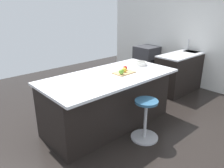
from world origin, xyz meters
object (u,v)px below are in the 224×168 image
(cutting_board, at_px, (124,73))
(apple_green, at_px, (121,72))
(stool_by_window, at_px, (145,121))
(apple_red, at_px, (125,68))
(apple_yellow, at_px, (124,70))
(oven_range, at_px, (146,61))
(kitchen_island, at_px, (108,100))
(fruit_bowl, at_px, (141,63))

(cutting_board, relative_size, apple_green, 4.22)
(stool_by_window, bearing_deg, apple_red, -107.79)
(cutting_board, xyz_separation_m, apple_yellow, (-0.00, 0.01, 0.05))
(oven_range, bearing_deg, apple_green, 30.97)
(apple_green, bearing_deg, kitchen_island, -50.65)
(kitchen_island, height_order, fruit_bowl, fruit_bowl)
(apple_green, relative_size, fruit_bowl, 0.40)
(stool_by_window, xyz_separation_m, cutting_board, (-0.13, -0.63, 0.63))
(kitchen_island, relative_size, stool_by_window, 3.45)
(kitchen_island, distance_m, fruit_bowl, 1.00)
(kitchen_island, bearing_deg, stool_by_window, 100.16)
(apple_yellow, distance_m, fruit_bowl, 0.62)
(apple_yellow, bearing_deg, apple_green, 23.27)
(apple_yellow, bearing_deg, stool_by_window, 78.18)
(cutting_board, height_order, apple_yellow, apple_yellow)
(stool_by_window, height_order, fruit_bowl, fruit_bowl)
(cutting_board, distance_m, apple_yellow, 0.05)
(oven_range, height_order, stool_by_window, oven_range)
(kitchen_island, bearing_deg, fruit_bowl, -178.44)
(kitchen_island, xyz_separation_m, cutting_board, (-0.26, 0.11, 0.47))
(stool_by_window, relative_size, apple_green, 7.85)
(apple_green, distance_m, fruit_bowl, 0.75)
(stool_by_window, height_order, cutting_board, cutting_board)
(apple_green, distance_m, apple_red, 0.25)
(stool_by_window, bearing_deg, apple_yellow, -101.82)
(apple_red, relative_size, fruit_bowl, 0.37)
(oven_range, height_order, kitchen_island, kitchen_island)
(apple_green, xyz_separation_m, apple_red, (-0.21, -0.12, -0.00))
(oven_range, bearing_deg, fruit_bowl, 36.27)
(stool_by_window, height_order, apple_green, apple_green)
(kitchen_island, xyz_separation_m, apple_yellow, (-0.26, 0.12, 0.52))
(cutting_board, distance_m, apple_green, 0.14)
(oven_range, relative_size, apple_red, 11.34)
(apple_red, bearing_deg, fruit_bowl, -172.00)
(cutting_board, distance_m, apple_red, 0.12)
(oven_range, xyz_separation_m, apple_green, (2.53, 1.52, 0.55))
(cutting_board, bearing_deg, fruit_bowl, -167.50)
(kitchen_island, bearing_deg, oven_range, -153.25)
(cutting_board, bearing_deg, apple_yellow, 100.23)
(apple_yellow, height_order, apple_red, apple_yellow)
(apple_red, bearing_deg, cutting_board, 33.72)
(apple_yellow, xyz_separation_m, apple_red, (-0.09, -0.07, -0.00))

